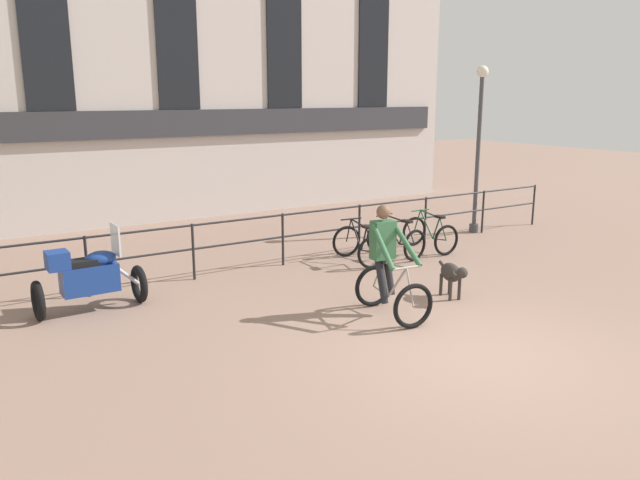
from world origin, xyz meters
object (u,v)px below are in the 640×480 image
parked_bicycle_mid_right (430,234)px  parked_bicycle_near_lamp (359,245)px  parked_bicycle_mid_left (396,240)px  street_lamp (479,140)px  cyclist_with_bike (388,267)px  dog (452,274)px  parked_motorcycle (88,277)px

parked_bicycle_mid_right → parked_bicycle_near_lamp: bearing=1.2°
parked_bicycle_mid_left → street_lamp: 3.79m
cyclist_with_bike → parked_bicycle_near_lamp: bearing=68.2°
street_lamp → cyclist_with_bike: bearing=-147.3°
parked_bicycle_near_lamp → parked_bicycle_mid_left: 0.96m
parked_bicycle_mid_right → street_lamp: bearing=-158.2°
cyclist_with_bike → parked_bicycle_mid_right: bearing=45.0°
parked_bicycle_near_lamp → street_lamp: (4.13, 0.84, 1.90)m
dog → parked_bicycle_near_lamp: 2.70m
dog → parked_motorcycle: (-5.25, 2.58, 0.13)m
parked_bicycle_mid_right → street_lamp: size_ratio=0.28×
parked_bicycle_near_lamp → parked_bicycle_mid_right: 1.91m
parked_motorcycle → street_lamp: street_lamp is taller
parked_bicycle_mid_left → street_lamp: (3.17, 0.84, 1.90)m
cyclist_with_bike → parked_bicycle_near_lamp: size_ratio=1.45×
dog → parked_bicycle_mid_left: size_ratio=0.71×
dog → parked_bicycle_mid_left: (0.99, 2.70, -0.07)m
dog → cyclist_with_bike: bearing=-165.8°
parked_bicycle_mid_right → parked_motorcycle: bearing=2.1°
dog → parked_bicycle_mid_right: bearing=67.4°
parked_motorcycle → parked_bicycle_mid_right: 7.21m
cyclist_with_bike → street_lamp: street_lamp is taller
cyclist_with_bike → parked_motorcycle: bearing=151.8°
cyclist_with_bike → parked_bicycle_mid_left: size_ratio=1.42×
parked_bicycle_mid_left → parked_bicycle_mid_right: same height
cyclist_with_bike → dog: cyclist_with_bike is taller
parked_bicycle_near_lamp → street_lamp: 4.62m
cyclist_with_bike → parked_bicycle_mid_right: 4.33m
dog → parked_motorcycle: size_ratio=0.51×
cyclist_with_bike → dog: size_ratio=2.00×
street_lamp → dog: bearing=-139.7°
cyclist_with_bike → parked_bicycle_near_lamp: (1.43, 2.72, -0.41)m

